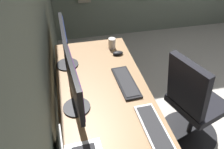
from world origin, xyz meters
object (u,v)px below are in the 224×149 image
at_px(monitor_secondary, 65,43).
at_px(office_chair, 192,106).
at_px(keyboard_main, 154,127).
at_px(coffee_mug, 112,43).
at_px(monitor_primary, 74,83).
at_px(mouse_main, 118,53).
at_px(keyboard_spare, 126,82).
at_px(drawer_pedestal, 95,96).

distance_m(monitor_secondary, office_chair, 1.27).
height_order(monitor_secondary, office_chair, monitor_secondary).
height_order(keyboard_main, coffee_mug, coffee_mug).
bearing_deg(monitor_primary, mouse_main, -36.26).
height_order(monitor_secondary, mouse_main, monitor_secondary).
relative_size(keyboard_spare, mouse_main, 4.10).
height_order(mouse_main, office_chair, office_chair).
relative_size(keyboard_main, mouse_main, 4.07).
bearing_deg(monitor_secondary, coffee_mug, -65.76).
height_order(keyboard_main, office_chair, office_chair).
height_order(drawer_pedestal, monitor_primary, monitor_primary).
xyz_separation_m(keyboard_main, mouse_main, (0.94, 0.01, 0.01)).
xyz_separation_m(monitor_secondary, mouse_main, (0.07, -0.49, -0.21)).
bearing_deg(monitor_primary, keyboard_spare, -65.51).
distance_m(monitor_secondary, keyboard_main, 1.03).
bearing_deg(mouse_main, keyboard_spare, 174.87).
relative_size(monitor_primary, keyboard_spare, 1.34).
relative_size(monitor_primary, keyboard_main, 1.35).
height_order(drawer_pedestal, keyboard_main, keyboard_main).
distance_m(monitor_secondary, coffee_mug, 0.54).
distance_m(keyboard_main, keyboard_spare, 0.50).
distance_m(drawer_pedestal, monitor_primary, 0.82).
bearing_deg(keyboard_spare, drawer_pedestal, 36.53).
xyz_separation_m(keyboard_spare, coffee_mug, (0.58, -0.01, 0.04)).
height_order(monitor_secondary, coffee_mug, monitor_secondary).
distance_m(keyboard_main, office_chair, 0.71).
height_order(keyboard_spare, office_chair, office_chair).
distance_m(drawer_pedestal, monitor_secondary, 0.66).
bearing_deg(keyboard_spare, monitor_secondary, 50.80).
height_order(monitor_secondary, keyboard_spare, monitor_secondary).
xyz_separation_m(monitor_secondary, office_chair, (-0.51, -1.05, -0.50)).
xyz_separation_m(drawer_pedestal, monitor_secondary, (0.06, 0.23, 0.61)).
relative_size(drawer_pedestal, office_chair, 0.72).
bearing_deg(office_chair, keyboard_spare, 77.17).
xyz_separation_m(drawer_pedestal, keyboard_main, (-0.80, -0.28, 0.39)).
relative_size(drawer_pedestal, keyboard_main, 1.64).
bearing_deg(monitor_primary, office_chair, -86.70).
bearing_deg(drawer_pedestal, coffee_mug, -40.94).
bearing_deg(monitor_primary, coffee_mug, -29.44).
bearing_deg(mouse_main, monitor_primary, 143.74).
xyz_separation_m(coffee_mug, office_chair, (-0.72, -0.58, -0.33)).
relative_size(keyboard_spare, coffee_mug, 3.80).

